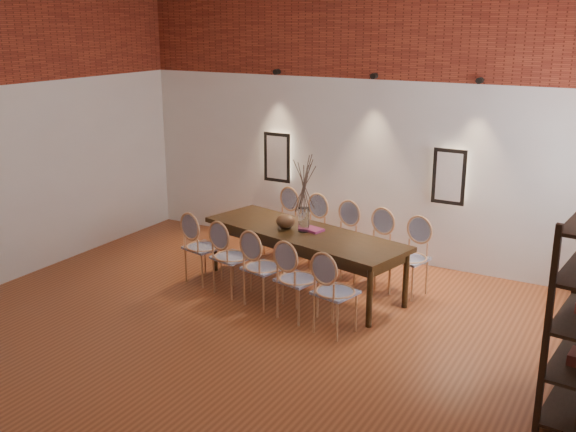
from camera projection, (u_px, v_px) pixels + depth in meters
The scene contains 23 objects.
floor at pixel (220, 353), 6.90m from camera, with size 7.00×7.00×0.02m, color brown.
wall_back at pixel (363, 115), 9.31m from camera, with size 7.00×0.10×4.00m, color silver.
brick_band_back at pixel (364, 21), 8.90m from camera, with size 7.00×0.02×1.50m, color maroon.
niche_left at pixel (278, 157), 10.03m from camera, with size 0.36×0.06×0.66m, color #FFEAC6.
niche_right at pixel (450, 176), 8.81m from camera, with size 0.36×0.06×0.66m, color #FFEAC6.
spot_fixture_left at pixel (277, 72), 9.66m from camera, with size 0.08×0.08×0.10m, color black.
spot_fixture_mid at pixel (374, 76), 8.95m from camera, with size 0.08×0.08×0.10m, color black.
spot_fixture_right at pixel (480, 81), 8.29m from camera, with size 0.08×0.08×0.10m, color black.
dining_table at pixel (304, 260), 8.45m from camera, with size 2.72×0.88×0.75m, color #321F0E.
chair_near_a at pixel (203, 247), 8.63m from camera, with size 0.44×0.44×0.94m, color tan, non-canonical shape.
chair_near_b at pixel (232, 257), 8.27m from camera, with size 0.44×0.44×0.94m, color tan, non-canonical shape.
chair_near_c at pixel (263, 267), 7.92m from camera, with size 0.44×0.44×0.94m, color tan, non-canonical shape.
chair_near_d at pixel (298, 279), 7.56m from camera, with size 0.44×0.44×0.94m, color tan, non-canonical shape.
chair_near_e at pixel (335, 292), 7.21m from camera, with size 0.44×0.44×0.94m, color tan, non-canonical shape.
chair_far_a at pixel (280, 223), 9.64m from camera, with size 0.44×0.44×0.94m, color tan, non-canonical shape.
chair_far_b at pixel (309, 231), 9.28m from camera, with size 0.44×0.44×0.94m, color tan, non-canonical shape.
chair_far_c at pixel (339, 239), 8.93m from camera, with size 0.44×0.44×0.94m, color tan, non-canonical shape.
chair_far_d at pixel (373, 248), 8.57m from camera, with size 0.44×0.44×0.94m, color tan, non-canonical shape.
chair_far_e at pixel (409, 258), 8.22m from camera, with size 0.44×0.44×0.94m, color tan, non-canonical shape.
vase at pixel (304, 220), 8.30m from camera, with size 0.14×0.14×0.30m, color silver.
dried_branches at pixel (304, 184), 8.18m from camera, with size 0.50×0.50×0.70m, color #4D3C2F, non-canonical shape.
bowl at pixel (286, 221), 8.45m from camera, with size 0.24×0.24×0.18m, color brown.
book at pixel (312, 229), 8.37m from camera, with size 0.26×0.18×0.03m, color #83254E.
Camera 1 is at (3.66, -5.09, 3.28)m, focal length 42.00 mm.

